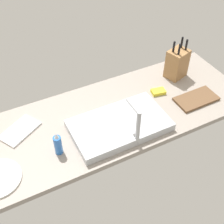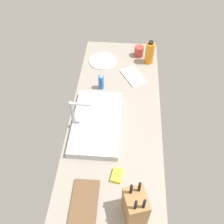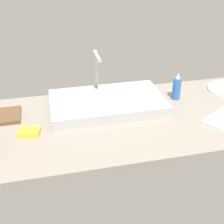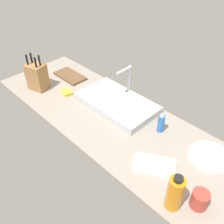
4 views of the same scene
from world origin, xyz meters
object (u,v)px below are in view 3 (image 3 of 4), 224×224
object	(u,v)px
faucet	(96,70)
sink_basin	(107,103)
dish_sponge	(29,132)
soap_bottle	(177,88)

from	to	relation	value
faucet	sink_basin	bearing A→B (deg)	-79.05
sink_basin	faucet	world-z (taller)	faucet
sink_basin	dish_sponge	distance (cm)	41.64
sink_basin	soap_bottle	xyz separation A→B (cm)	(37.64, 0.86, 3.90)
soap_bottle	dish_sponge	size ratio (longest dim) A/B	1.64
faucet	soap_bottle	bearing A→B (deg)	-17.73
dish_sponge	faucet	bearing A→B (deg)	40.34
faucet	soap_bottle	xyz separation A→B (cm)	(40.30, -12.89, -8.32)
soap_bottle	faucet	bearing A→B (deg)	162.27
sink_basin	dish_sponge	size ratio (longest dim) A/B	6.28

